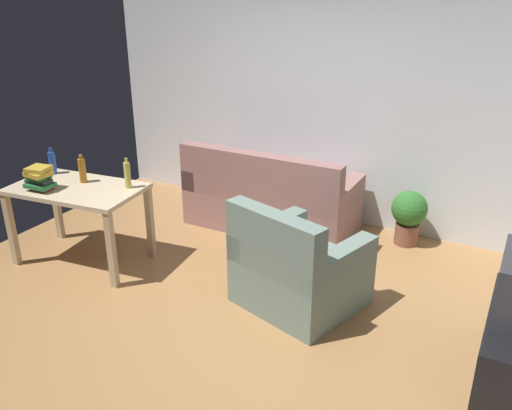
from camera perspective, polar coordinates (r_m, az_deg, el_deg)
ground_plane at (r=4.61m, az=-4.10°, el=-10.68°), size 5.20×4.40×0.02m
wall_rear at (r=5.93m, az=7.03°, el=11.22°), size 5.20×0.10×2.70m
couch at (r=5.82m, az=1.46°, el=0.40°), size 1.80×0.84×0.92m
desk at (r=5.27m, az=-18.34°, el=0.73°), size 1.27×0.83×0.76m
potted_plant at (r=5.66m, az=15.87°, el=-0.92°), size 0.36×0.36×0.57m
armchair at (r=4.46m, az=4.31°, el=-6.91°), size 1.10×1.06×0.92m
bottle_blue at (r=5.63m, az=-20.75°, el=4.25°), size 0.07×0.07×0.26m
bottle_amber at (r=5.29m, az=-17.91°, el=3.53°), size 0.07×0.07×0.27m
bottle_squat at (r=5.03m, az=-13.45°, el=3.13°), size 0.06×0.06×0.28m
book_stack at (r=5.23m, az=-21.96°, el=2.63°), size 0.27×0.21×0.22m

